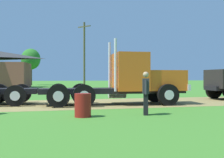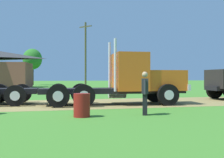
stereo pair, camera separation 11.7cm
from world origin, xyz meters
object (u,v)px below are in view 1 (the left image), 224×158
truck_foreground_white (132,80)px  steel_barrel (83,105)px  visitor_walking_mid (146,92)px  utility_pole_near (84,53)px

truck_foreground_white → steel_barrel: 5.62m
visitor_walking_mid → truck_foreground_white: bearing=78.6°
truck_foreground_white → visitor_walking_mid: truck_foreground_white is taller
truck_foreground_white → utility_pole_near: (1.31, 24.61, 3.48)m
truck_foreground_white → visitor_walking_mid: bearing=-101.4°
visitor_walking_mid → utility_pole_near: (2.20, 29.07, 3.86)m
steel_barrel → utility_pole_near: bearing=80.8°
utility_pole_near → visitor_walking_mid: bearing=-94.3°
truck_foreground_white → visitor_walking_mid: (-0.90, -4.46, -0.38)m
steel_barrel → utility_pole_near: utility_pole_near is taller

